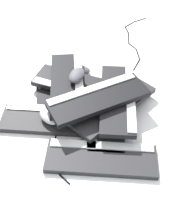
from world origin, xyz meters
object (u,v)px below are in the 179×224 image
at_px(mouse_1, 77,75).
at_px(keyboard_6, 118,99).
at_px(keyboard_8, 68,84).
at_px(mouse_3, 80,70).
at_px(keyboard_2, 107,114).
at_px(keyboard_0, 51,120).
at_px(keyboard_5, 112,105).
at_px(keyboard_1, 101,158).
at_px(keyboard_3, 82,91).
at_px(mouse_0, 49,116).
at_px(keyboard_7, 98,98).
at_px(mouse_2, 62,118).
at_px(keyboard_4, 79,85).

bearing_deg(mouse_1, keyboard_6, -103.88).
height_order(keyboard_8, mouse_3, keyboard_8).
xyz_separation_m(keyboard_2, keyboard_6, (-0.06, -0.03, 0.06)).
bearing_deg(keyboard_0, keyboard_5, -175.49).
xyz_separation_m(keyboard_0, keyboard_1, (-0.18, 0.24, 0.00)).
distance_m(keyboard_1, keyboard_3, 0.40).
bearing_deg(mouse_0, mouse_3, 121.19).
xyz_separation_m(keyboard_2, keyboard_3, (0.09, -0.17, 0.00)).
bearing_deg(mouse_1, keyboard_3, -78.79).
relative_size(keyboard_7, mouse_0, 4.23).
bearing_deg(keyboard_1, mouse_3, -88.84).
bearing_deg(mouse_2, keyboard_7, 69.58).
xyz_separation_m(keyboard_4, keyboard_6, (-0.16, 0.15, 0.03)).
relative_size(keyboard_4, mouse_3, 4.14).
distance_m(keyboard_4, keyboard_8, 0.06).
distance_m(keyboard_1, keyboard_8, 0.41).
xyz_separation_m(keyboard_1, keyboard_3, (0.02, -0.40, 0.00)).
bearing_deg(keyboard_2, mouse_3, -76.46).
xyz_separation_m(keyboard_5, keyboard_6, (-0.03, -0.01, 0.03)).
distance_m(keyboard_3, mouse_2, 0.23).
bearing_deg(keyboard_8, mouse_1, -165.01).
bearing_deg(keyboard_0, keyboard_3, -134.01).
bearing_deg(mouse_0, mouse_2, 39.99).
bearing_deg(keyboard_8, keyboard_2, 133.34).
relative_size(keyboard_1, keyboard_2, 1.00).
distance_m(keyboard_0, keyboard_7, 0.23).
xyz_separation_m(keyboard_6, mouse_3, (0.14, -0.30, -0.05)).
relative_size(mouse_1, mouse_2, 1.00).
height_order(keyboard_1, keyboard_7, keyboard_7).
distance_m(keyboard_6, mouse_0, 0.32).
bearing_deg(keyboard_4, keyboard_7, 111.82).
relative_size(keyboard_2, keyboard_4, 1.01).
bearing_deg(mouse_2, mouse_1, 121.30).
bearing_deg(keyboard_8, keyboard_3, -175.73).
bearing_deg(keyboard_3, keyboard_6, 135.68).
bearing_deg(keyboard_1, keyboard_5, -110.47).
relative_size(keyboard_3, keyboard_8, 0.98).
xyz_separation_m(mouse_0, mouse_3, (-0.18, -0.34, -0.03)).
distance_m(keyboard_5, mouse_1, 0.22).
height_order(keyboard_2, keyboard_3, same).
bearing_deg(keyboard_1, keyboard_0, -52.34).
bearing_deg(mouse_2, keyboard_8, 131.98).
distance_m(keyboard_7, mouse_3, 0.33).
height_order(keyboard_7, keyboard_8, keyboard_7).
distance_m(keyboard_2, mouse_1, 0.23).
bearing_deg(keyboard_5, mouse_1, -47.70).
bearing_deg(keyboard_1, mouse_0, -50.23).
relative_size(keyboard_5, keyboard_8, 0.98).
xyz_separation_m(keyboard_2, mouse_1, (0.11, -0.18, 0.10)).
relative_size(keyboard_4, mouse_1, 4.14).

